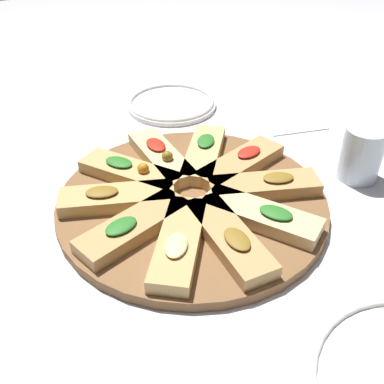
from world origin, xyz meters
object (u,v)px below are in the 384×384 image
Objects in this scene: plate_right at (171,103)px; napkin_stack at (287,116)px; serving_board at (192,202)px; water_glass at (362,154)px.

plate_right is 0.25m from napkin_stack.
plate_right reaches higher than napkin_stack.
serving_board is 4.50× the size of water_glass.
napkin_stack is (0.24, -0.01, -0.04)m from water_glass.
water_glass is 0.64× the size of napkin_stack.
serving_board is 2.13× the size of plate_right.
water_glass is at bearing -95.96° from serving_board.
napkin_stack is at bearing -123.43° from plate_right.
plate_right is (0.35, -0.09, -0.00)m from serving_board.
serving_board is at bearing 84.04° from water_glass.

